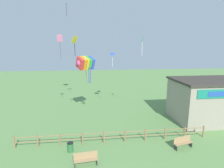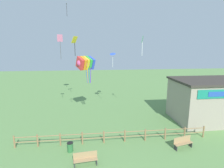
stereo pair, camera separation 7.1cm
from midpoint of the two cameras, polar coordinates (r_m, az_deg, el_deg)
wooden_fence at (r=16.43m, az=0.92°, el=-16.54°), size 17.34×0.14×1.13m
seaside_building at (r=23.59m, az=30.08°, el=-4.52°), size 9.09×5.69×4.89m
park_bench_near_fence at (r=13.92m, az=-8.50°, el=-22.91°), size 1.78×0.59×1.01m
park_bench_by_building at (r=16.81m, az=22.23°, el=-17.17°), size 1.79×0.81×1.01m
trash_bin at (r=15.67m, az=-13.36°, el=-19.40°), size 0.52×0.52×0.79m
kite_rainbow_parafoil at (r=20.70m, az=-8.53°, el=6.82°), size 2.68×2.51×3.19m
kite_blue_delta at (r=24.65m, az=0.31°, el=9.61°), size 1.04×1.01×2.05m
kite_green_diamond at (r=20.68m, az=10.00°, el=13.23°), size 0.34×0.55×2.23m
kite_yellow_diamond at (r=17.81m, az=-11.99°, el=13.12°), size 0.67×0.68×1.88m
kite_pink_diamond at (r=21.34m, az=-16.49°, el=12.92°), size 0.65×0.42×2.80m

